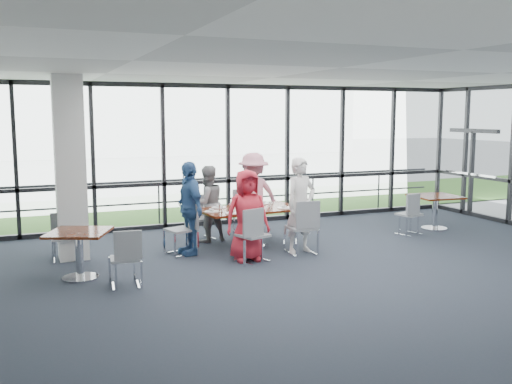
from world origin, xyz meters
name	(u,v)px	position (x,y,z in m)	size (l,w,h in m)	color
floor	(337,282)	(0.00, 0.00, -0.01)	(12.00, 10.00, 0.02)	#202932
ceiling	(341,68)	(0.00, 0.00, 3.20)	(12.00, 10.00, 0.04)	white
curtain_wall_back	(228,155)	(0.00, 5.00, 1.60)	(12.00, 0.10, 3.20)	white
exit_door	(472,174)	(6.00, 3.75, 1.05)	(0.12, 1.60, 2.10)	black
structural_column	(70,168)	(-3.60, 3.00, 1.60)	(0.50, 0.50, 3.20)	silver
apron	(176,196)	(0.00, 10.00, -0.02)	(80.00, 70.00, 0.02)	gray
grass_strip	(193,204)	(0.00, 8.00, 0.01)	(80.00, 5.00, 0.01)	#345A1F
hangar_main	(153,107)	(4.00, 32.00, 3.00)	(24.00, 10.00, 6.00)	silver
guard_rail	(220,199)	(0.00, 5.60, 0.50)	(0.06, 0.06, 12.00)	#2D2D33
main_table	(250,215)	(-0.38, 2.64, 0.63)	(2.04, 1.27, 0.75)	#3C140C
side_table_left	(79,239)	(-3.61, 1.64, 0.63)	(1.14, 1.14, 0.75)	#3C140C
side_table_right	(435,200)	(4.03, 2.68, 0.65)	(1.02, 1.02, 0.75)	#3C140C
diner_near_left	(247,215)	(-0.81, 1.70, 0.80)	(0.78, 0.51, 1.59)	red
diner_near_right	(301,205)	(0.31, 1.88, 0.88)	(0.64, 0.47, 1.75)	silver
diner_far_left	(207,204)	(-1.01, 3.38, 0.76)	(0.74, 0.46, 1.52)	slate
diner_far_right	(253,195)	(0.00, 3.44, 0.87)	(1.13, 0.58, 1.75)	#CC7F91
diner_end	(190,208)	(-1.61, 2.52, 0.85)	(0.99, 0.54, 1.70)	#2E5389
chair_main_nl	(253,235)	(-0.75, 1.57, 0.47)	(0.46, 0.46, 0.93)	gray
chair_main_nr	(301,228)	(0.27, 1.75, 0.49)	(0.48, 0.48, 0.97)	gray
chair_main_fl	(202,218)	(-1.05, 3.59, 0.44)	(0.43, 0.43, 0.87)	gray
chair_main_fr	(247,213)	(-0.05, 3.70, 0.46)	(0.45, 0.45, 0.92)	gray
chair_main_end	(180,230)	(-1.78, 2.54, 0.46)	(0.45, 0.45, 0.92)	gray
chair_spare_la	(125,259)	(-3.03, 0.95, 0.43)	(0.42, 0.42, 0.85)	gray
chair_spare_lb	(64,238)	(-3.77, 2.87, 0.40)	(0.39, 0.39, 0.80)	gray
chair_spare_r	(409,214)	(3.12, 2.39, 0.44)	(0.43, 0.43, 0.88)	gray
plate_nl	(232,213)	(-0.90, 2.22, 0.76)	(0.26, 0.26, 0.01)	white
plate_nr	(284,208)	(0.22, 2.39, 0.76)	(0.26, 0.26, 0.01)	white
plate_fl	(219,207)	(-0.93, 2.90, 0.76)	(0.27, 0.27, 0.01)	white
plate_fr	(263,203)	(0.07, 3.07, 0.76)	(0.28, 0.28, 0.01)	white
plate_end	(212,211)	(-1.19, 2.53, 0.76)	(0.27, 0.27, 0.01)	white
tumbler_a	(247,208)	(-0.56, 2.35, 0.82)	(0.07, 0.07, 0.13)	white
tumbler_b	(271,205)	(-0.04, 2.43, 0.81)	(0.06, 0.06, 0.13)	white
tumbler_c	(247,203)	(-0.35, 2.88, 0.82)	(0.07, 0.07, 0.13)	white
tumbler_d	(221,209)	(-1.06, 2.37, 0.82)	(0.07, 0.07, 0.15)	white
menu_a	(255,213)	(-0.49, 2.14, 0.75)	(0.27, 0.19, 0.00)	beige
menu_b	(295,207)	(0.45, 2.40, 0.75)	(0.31, 0.22, 0.00)	beige
menu_c	(247,205)	(-0.29, 3.06, 0.75)	(0.32, 0.22, 0.00)	beige
condiment_caddy	(252,207)	(-0.33, 2.69, 0.77)	(0.10, 0.07, 0.04)	black
ketchup_bottle	(249,204)	(-0.40, 2.65, 0.84)	(0.06, 0.06, 0.18)	#B30E1A
green_bottle	(251,202)	(-0.31, 2.76, 0.85)	(0.05, 0.05, 0.20)	#26733C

